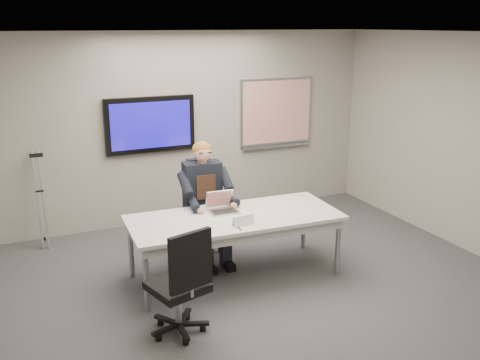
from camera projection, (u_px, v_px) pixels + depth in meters
name	position (u px, v px, depth m)	size (l,w,h in m)	color
floor	(276.00, 306.00, 5.68)	(6.00, 6.00, 0.02)	#3C3C3E
ceiling	(282.00, 34.00, 4.89)	(6.00, 6.00, 0.02)	silver
wall_back	(183.00, 128.00, 7.91)	(6.00, 0.02, 2.80)	gray
conference_table	(235.00, 223.00, 6.20)	(2.49, 1.13, 0.75)	silver
tv_display	(150.00, 125.00, 7.64)	(1.30, 0.09, 0.80)	black
whiteboard	(276.00, 113.00, 8.46)	(1.25, 0.08, 1.10)	#96989E
office_chair_far	(202.00, 226.00, 6.97)	(0.67, 0.67, 1.12)	black
office_chair_near	(181.00, 302.00, 5.08)	(0.65, 0.65, 1.11)	black
seated_person	(208.00, 215.00, 6.65)	(0.49, 0.83, 1.50)	#1E2333
crutch	(40.00, 198.00, 7.08)	(0.18, 0.41, 1.35)	#AFB2B7
laptop	(222.00, 206.00, 6.32)	(0.34, 0.32, 0.23)	silver
name_tent	(243.00, 221.00, 5.88)	(0.25, 0.07, 0.10)	white
pen	(239.00, 228.00, 5.78)	(0.01, 0.01, 0.13)	black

